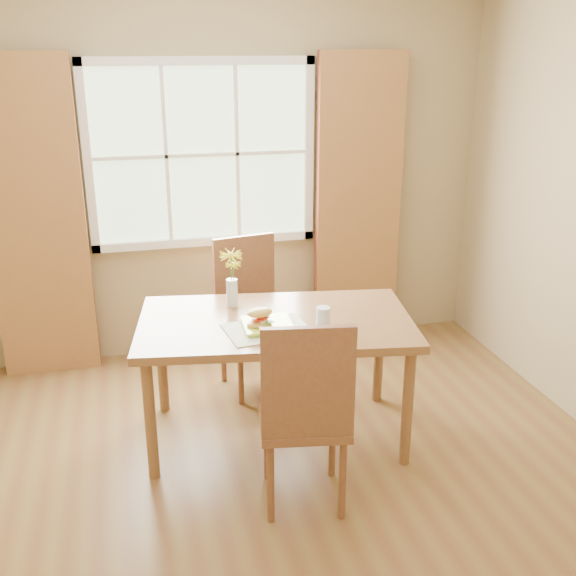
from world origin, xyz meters
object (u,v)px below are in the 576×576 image
at_px(chair_near, 305,409).
at_px(croissant_sandwich, 260,318).
at_px(chair_far, 250,306).
at_px(water_glass, 323,318).
at_px(dining_table, 276,332).
at_px(flower_vase, 232,273).

distance_m(chair_near, croissant_sandwich, 0.64).
height_order(chair_far, water_glass, chair_far).
relative_size(chair_near, croissant_sandwich, 6.55).
relative_size(dining_table, water_glass, 14.23).
bearing_deg(chair_far, chair_near, -100.25).
distance_m(croissant_sandwich, water_glass, 0.35).
relative_size(chair_near, chair_far, 1.02).
xyz_separation_m(croissant_sandwich, water_glass, (0.35, -0.04, -0.02)).
bearing_deg(chair_far, dining_table, -99.00).
xyz_separation_m(croissant_sandwich, flower_vase, (-0.09, 0.39, 0.13)).
relative_size(water_glass, flower_vase, 0.34).
bearing_deg(flower_vase, dining_table, -52.57).
bearing_deg(chair_near, dining_table, 98.20).
bearing_deg(chair_near, croissant_sandwich, 109.37).
bearing_deg(chair_near, chair_far, 99.45).
bearing_deg(water_glass, chair_far, 105.71).
xyz_separation_m(chair_near, water_glass, (0.25, 0.54, 0.24)).
height_order(chair_near, croissant_sandwich, chair_near).
height_order(dining_table, chair_near, chair_near).
distance_m(chair_far, flower_vase, 0.62).
xyz_separation_m(chair_near, flower_vase, (-0.19, 0.98, 0.39)).
height_order(chair_far, croissant_sandwich, chair_far).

